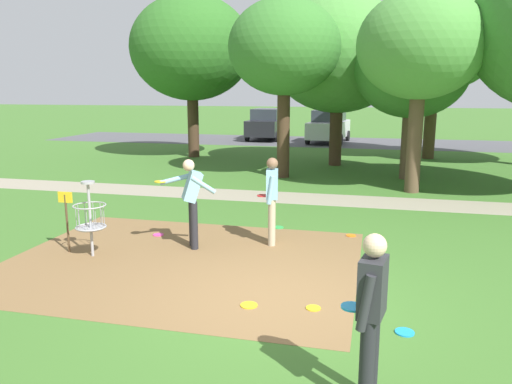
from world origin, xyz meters
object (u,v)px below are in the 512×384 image
object	(u,v)px
player_foreground_watching	(192,197)
frisbee_far_left	(313,308)
player_waiting_left	(371,310)
frisbee_far_right	(278,227)
tree_mid_center	(338,54)
tree_far_left	(436,36)
player_throwing	(272,196)
parked_car_leftmost	(267,124)
disc_golf_basket	(87,216)
frisbee_near_basket	(351,236)
tree_far_center	(412,70)
frisbee_mid_grass	(405,332)
tree_near_left	(191,48)
frisbee_scattered_a	(249,305)
tree_mid_left	(284,48)
tree_far_right	(421,46)
parked_car_center_left	(329,126)

from	to	relation	value
player_foreground_watching	frisbee_far_left	bearing A→B (deg)	-40.10
player_waiting_left	frisbee_far_right	xyz separation A→B (m)	(-2.04, 5.91, -0.96)
tree_mid_center	tree_far_left	distance (m)	4.88
player_throwing	parked_car_leftmost	world-z (taller)	parked_car_leftmost
disc_golf_basket	frisbee_far_right	bearing A→B (deg)	41.43
frisbee_near_basket	tree_far_center	size ratio (longest dim) A/B	0.04
frisbee_mid_grass	tree_near_left	size ratio (longest dim) A/B	0.03
frisbee_near_basket	tree_far_left	xyz separation A→B (m)	(2.65, 12.78, 5.17)
disc_golf_basket	parked_car_leftmost	size ratio (longest dim) A/B	0.33
frisbee_near_basket	parked_car_leftmost	xyz separation A→B (m)	(-6.02, 19.39, 0.91)
tree_mid_center	player_throwing	bearing A→B (deg)	-91.77
frisbee_far_right	tree_far_left	bearing A→B (deg)	71.28
tree_far_left	frisbee_scattered_a	bearing A→B (deg)	-103.14
frisbee_mid_grass	tree_far_left	size ratio (longest dim) A/B	0.03
player_throwing	frisbee_far_right	distance (m)	1.51
frisbee_far_right	tree_mid_left	bearing A→B (deg)	99.64
tree_near_left	player_waiting_left	bearing A→B (deg)	-64.24
tree_far_right	frisbee_scattered_a	bearing A→B (deg)	-107.15
frisbee_scattered_a	tree_near_left	size ratio (longest dim) A/B	0.03
frisbee_far_right	tree_far_left	world-z (taller)	tree_far_left
frisbee_far_left	tree_mid_center	bearing A→B (deg)	93.55
player_waiting_left	tree_far_left	world-z (taller)	tree_far_left
disc_golf_basket	frisbee_far_right	xyz separation A→B (m)	(2.98, 2.63, -0.74)
frisbee_near_basket	frisbee_scattered_a	xyz separation A→B (m)	(-1.21, -3.78, 0.00)
player_foreground_watching	frisbee_far_left	xyz separation A→B (m)	(2.60, -2.19, -0.98)
player_throwing	tree_mid_center	size ratio (longest dim) A/B	0.26
frisbee_near_basket	tree_far_right	distance (m)	6.68
player_waiting_left	tree_far_right	xyz separation A→B (m)	(1.05, 10.66, 3.20)
player_foreground_watching	player_throwing	world-z (taller)	same
frisbee_scattered_a	parked_car_leftmost	xyz separation A→B (m)	(-4.81, 23.17, 0.91)
player_throwing	parked_car_center_left	distance (m)	19.36
tree_mid_left	frisbee_near_basket	bearing A→B (deg)	-68.02
tree_far_right	tree_mid_center	bearing A→B (deg)	118.72
frisbee_far_left	tree_far_center	distance (m)	11.67
tree_mid_center	frisbee_far_left	bearing A→B (deg)	-86.45
parked_car_leftmost	tree_near_left	bearing A→B (deg)	-100.18
disc_golf_basket	parked_car_center_left	xyz separation A→B (m)	(2.33, 20.82, 0.17)
player_waiting_left	frisbee_far_right	size ratio (longest dim) A/B	7.01
frisbee_near_basket	player_throwing	bearing A→B (deg)	-148.87
frisbee_scattered_a	tree_far_center	size ratio (longest dim) A/B	0.05
tree_far_right	parked_car_leftmost	world-z (taller)	tree_far_right
frisbee_far_left	frisbee_far_right	size ratio (longest dim) A/B	0.85
player_throwing	parked_car_center_left	world-z (taller)	parked_car_center_left
tree_mid_center	tree_far_right	xyz separation A→B (m)	(2.66, -4.85, -0.13)
disc_golf_basket	frisbee_mid_grass	distance (m)	5.76
frisbee_near_basket	tree_mid_left	distance (m)	8.33
player_foreground_watching	frisbee_mid_grass	world-z (taller)	player_foreground_watching
disc_golf_basket	frisbee_far_right	distance (m)	4.05
frisbee_near_basket	disc_golf_basket	bearing A→B (deg)	-152.53
frisbee_near_basket	tree_mid_left	bearing A→B (deg)	111.98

